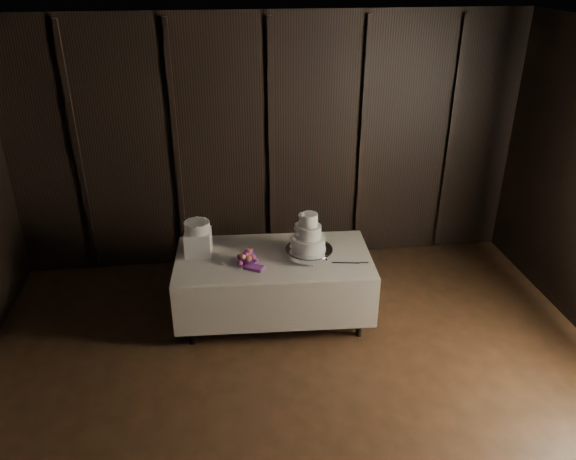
{
  "coord_description": "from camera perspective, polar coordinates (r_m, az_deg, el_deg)",
  "views": [
    {
      "loc": [
        -0.64,
        -2.84,
        3.54
      ],
      "look_at": [
        0.02,
        2.13,
        1.05
      ],
      "focal_mm": 35.0,
      "sensor_mm": 36.0,
      "label": 1
    }
  ],
  "objects": [
    {
      "name": "cake_knife",
      "position": [
        5.62,
        5.85,
        -3.35
      ],
      "size": [
        0.37,
        0.09,
        0.01
      ],
      "primitive_type": "cube",
      "rotation": [
        0.0,
        0.0,
        -0.17
      ],
      "color": "silver",
      "rests_on": "display_table"
    },
    {
      "name": "display_table",
      "position": [
        5.9,
        -1.45,
        -5.6
      ],
      "size": [
        2.04,
        1.15,
        0.76
      ],
      "rotation": [
        0.0,
        0.0,
        -0.06
      ],
      "color": "#EDE5CC",
      "rests_on": "ground"
    },
    {
      "name": "small_cake",
      "position": [
        5.72,
        -9.23,
        0.33
      ],
      "size": [
        0.31,
        0.31,
        0.1
      ],
      "primitive_type": "cylinder",
      "rotation": [
        0.0,
        0.0,
        0.22
      ],
      "color": "white",
      "rests_on": "box_pedestal"
    },
    {
      "name": "cake_stand",
      "position": [
        5.7,
        2.14,
        -2.32
      ],
      "size": [
        0.51,
        0.51,
        0.09
      ],
      "primitive_type": "cylinder",
      "rotation": [
        0.0,
        0.0,
        0.06
      ],
      "color": "silver",
      "rests_on": "display_table"
    },
    {
      "name": "bouquet",
      "position": [
        5.58,
        -4.11,
        -2.8
      ],
      "size": [
        0.45,
        0.49,
        0.19
      ],
      "primitive_type": null,
      "rotation": [
        0.0,
        0.0,
        -0.51
      ],
      "color": "#BE3F73",
      "rests_on": "display_table"
    },
    {
      "name": "room",
      "position": [
        3.56,
        4.22,
        -8.72
      ],
      "size": [
        6.08,
        7.08,
        3.08
      ],
      "color": "black",
      "rests_on": "ground"
    },
    {
      "name": "wedding_cake",
      "position": [
        5.59,
        1.91,
        -0.62
      ],
      "size": [
        0.36,
        0.33,
        0.39
      ],
      "rotation": [
        0.0,
        0.0,
        -0.06
      ],
      "color": "white",
      "rests_on": "cake_stand"
    },
    {
      "name": "box_pedestal",
      "position": [
        5.8,
        -9.1,
        -1.23
      ],
      "size": [
        0.28,
        0.28,
        0.25
      ],
      "primitive_type": "cube",
      "rotation": [
        0.0,
        0.0,
        -0.08
      ],
      "color": "white",
      "rests_on": "display_table"
    }
  ]
}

